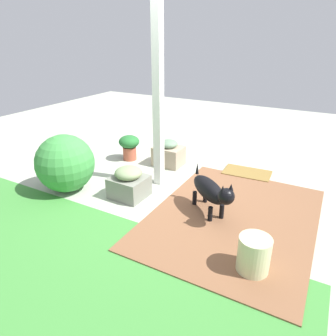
{
  "coord_description": "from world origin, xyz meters",
  "views": [
    {
      "loc": [
        -1.73,
        3.41,
        1.97
      ],
      "look_at": [
        0.14,
        0.02,
        0.29
      ],
      "focal_mm": 32.47,
      "sensor_mm": 36.0,
      "label": 1
    }
  ],
  "objects": [
    {
      "name": "ground_plane",
      "position": [
        0.0,
        0.0,
        0.0
      ],
      "size": [
        12.0,
        12.0,
        0.0
      ],
      "primitive_type": "plane",
      "color": "#ABB09D"
    },
    {
      "name": "brick_path",
      "position": [
        -0.93,
        0.36,
        0.01
      ],
      "size": [
        1.8,
        2.4,
        0.02
      ],
      "primitive_type": "cube",
      "color": "brown",
      "rests_on": "ground"
    },
    {
      "name": "porch_pillar",
      "position": [
        0.31,
        -0.02,
        1.25
      ],
      "size": [
        0.11,
        0.11,
        2.49
      ],
      "primitive_type": "cube",
      "color": "white",
      "rests_on": "ground"
    },
    {
      "name": "stone_planter_nearest",
      "position": [
        0.51,
        -0.67,
        0.19
      ],
      "size": [
        0.47,
        0.37,
        0.43
      ],
      "color": "tan",
      "rests_on": "ground"
    },
    {
      "name": "stone_planter_mid",
      "position": [
        0.45,
        0.52,
        0.2
      ],
      "size": [
        0.46,
        0.43,
        0.42
      ],
      "color": "gray",
      "rests_on": "ground"
    },
    {
      "name": "round_shrub",
      "position": [
        1.31,
        0.77,
        0.39
      ],
      "size": [
        0.79,
        0.79,
        0.79
      ],
      "primitive_type": "sphere",
      "color": "#3B8C3E",
      "rests_on": "ground"
    },
    {
      "name": "terracotta_pot_broad",
      "position": [
        1.21,
        -0.56,
        0.26
      ],
      "size": [
        0.35,
        0.35,
        0.43
      ],
      "color": "#A74F38",
      "rests_on": "ground"
    },
    {
      "name": "dog",
      "position": [
        -0.66,
        0.43,
        0.32
      ],
      "size": [
        0.7,
        0.62,
        0.55
      ],
      "color": "black",
      "rests_on": "ground"
    },
    {
      "name": "ceramic_urn",
      "position": [
        -1.35,
        1.14,
        0.18
      ],
      "size": [
        0.29,
        0.29,
        0.36
      ],
      "primitive_type": "cylinder",
      "color": "beige",
      "rests_on": "ground"
    },
    {
      "name": "doormat",
      "position": [
        -0.73,
        -0.95,
        0.01
      ],
      "size": [
        0.73,
        0.46,
        0.03
      ],
      "primitive_type": "cube",
      "rotation": [
        0.0,
        0.0,
        0.06
      ],
      "color": "olive",
      "rests_on": "ground"
    }
  ]
}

